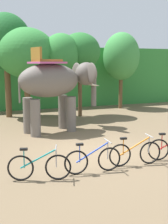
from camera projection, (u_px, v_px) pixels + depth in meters
ground_plane at (97, 152)px, 10.39m from camera, size 80.00×80.00×0.00m
foliage_hedge at (27, 76)px, 22.35m from camera, size 36.00×6.00×4.19m
tree_far_right at (6, 42)px, 16.51m from camera, size 2.84×2.84×5.88m
tree_left at (26, 53)px, 16.14m from camera, size 3.26×3.26×5.03m
tree_center_right at (61, 55)px, 16.24m from camera, size 2.07×2.07×4.73m
tree_far_left at (80, 52)px, 16.91m from camera, size 2.35×2.35×4.83m
tree_right at (121, 57)px, 19.94m from camera, size 2.47×2.47×5.15m
elephant at (56, 83)px, 13.31m from camera, size 4.25×2.46×3.78m
bike_teal at (39, 167)px, 7.87m from camera, size 1.64×0.67×0.92m
bike_blue at (93, 160)px, 8.42m from camera, size 1.71×0.52×0.92m
bike_orange at (135, 153)px, 9.05m from camera, size 1.70×0.52×0.92m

